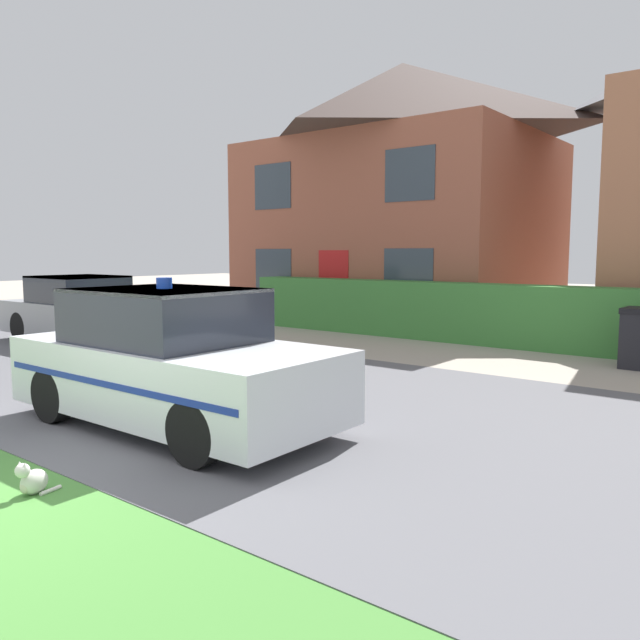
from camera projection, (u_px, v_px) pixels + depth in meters
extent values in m
cube|color=#5B5B60|center=(297.00, 403.00, 8.49)|extent=(28.00, 6.91, 0.01)
cube|color=#3D7F38|center=(481.00, 314.00, 13.98)|extent=(12.91, 0.81, 1.35)
cylinder|color=black|center=(195.00, 433.00, 5.92)|extent=(0.66, 0.21, 0.65)
cylinder|color=black|center=(303.00, 401.00, 7.18)|extent=(0.66, 0.21, 0.65)
cylinder|color=black|center=(52.00, 395.00, 7.48)|extent=(0.66, 0.21, 0.65)
cylinder|color=black|center=(161.00, 374.00, 8.75)|extent=(0.66, 0.21, 0.65)
cube|color=silver|center=(175.00, 377.00, 7.30)|extent=(4.16, 1.85, 0.81)
cube|color=#232833|center=(165.00, 315.00, 7.31)|extent=(2.00, 1.65, 0.63)
cube|color=silver|center=(164.00, 290.00, 7.28)|extent=(2.00, 1.65, 0.04)
cube|color=navy|center=(106.00, 385.00, 6.58)|extent=(3.94, 0.04, 0.07)
cube|color=navy|center=(231.00, 361.00, 8.01)|extent=(3.94, 0.04, 0.07)
cylinder|color=blue|center=(164.00, 283.00, 7.27)|extent=(0.18, 0.18, 0.13)
ellipsoid|color=silver|center=(34.00, 482.00, 5.30)|extent=(0.21, 0.27, 0.21)
ellipsoid|color=beige|center=(25.00, 487.00, 5.22)|extent=(0.10, 0.08, 0.12)
sphere|color=silver|center=(22.00, 471.00, 5.19)|extent=(0.12, 0.12, 0.12)
cone|color=silver|center=(20.00, 464.00, 5.20)|extent=(0.05, 0.05, 0.05)
cone|color=silver|center=(25.00, 465.00, 5.17)|extent=(0.05, 0.05, 0.05)
cylinder|color=silver|center=(51.00, 490.00, 5.34)|extent=(0.07, 0.20, 0.04)
cylinder|color=black|center=(86.00, 336.00, 12.62)|extent=(0.67, 0.20, 0.67)
cylinder|color=black|center=(152.00, 329.00, 13.88)|extent=(0.67, 0.20, 0.67)
cylinder|color=black|center=(21.00, 327.00, 14.28)|extent=(0.67, 0.20, 0.67)
cylinder|color=black|center=(85.00, 321.00, 15.54)|extent=(0.67, 0.20, 0.67)
cube|color=gray|center=(85.00, 318.00, 14.06)|extent=(4.36, 1.81, 0.73)
cube|color=#232833|center=(78.00, 289.00, 14.14)|extent=(1.82, 1.63, 0.59)
cube|color=gray|center=(78.00, 277.00, 14.11)|extent=(1.82, 1.63, 0.04)
cube|color=#93513D|center=(400.00, 232.00, 19.45)|extent=(8.29, 6.75, 5.34)
pyramid|color=#473833|center=(402.00, 104.00, 19.03)|extent=(8.70, 7.09, 2.43)
cube|color=red|center=(333.00, 289.00, 17.02)|extent=(1.00, 0.02, 2.10)
cube|color=#333D47|center=(273.00, 271.00, 18.34)|extent=(1.40, 0.02, 1.30)
cube|color=#333D47|center=(408.00, 275.00, 15.53)|extent=(1.40, 0.02, 1.30)
cube|color=#333D47|center=(272.00, 186.00, 18.08)|extent=(1.40, 0.02, 1.30)
cube|color=#333D47|center=(409.00, 174.00, 15.27)|extent=(1.40, 0.02, 1.30)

